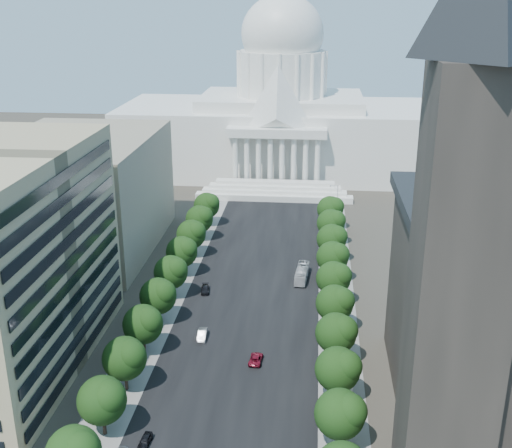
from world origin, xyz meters
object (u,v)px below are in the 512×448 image
(car_silver, at_px, (202,335))
(car_dark_b, at_px, (205,290))
(car_red, at_px, (256,359))
(city_bus, at_px, (302,273))
(car_dark_a, at_px, (145,441))

(car_silver, xyz_separation_m, car_dark_b, (-2.94, 20.68, -0.12))
(car_silver, xyz_separation_m, car_red, (11.44, -7.76, -0.10))
(car_dark_b, distance_m, city_bus, 23.81)
(car_silver, relative_size, car_dark_b, 1.04)
(city_bus, bearing_deg, car_dark_a, -104.92)
(car_dark_a, bearing_deg, city_bus, 74.21)
(car_red, distance_m, city_bus, 38.49)
(car_dark_a, height_order, car_red, car_red)
(car_dark_b, height_order, city_bus, city_bus)
(city_bus, bearing_deg, car_silver, -117.73)
(car_dark_a, xyz_separation_m, car_silver, (3.12, 32.40, 0.13))
(car_dark_a, xyz_separation_m, car_red, (14.57, 24.64, 0.02))
(car_silver, bearing_deg, city_bus, 54.31)
(car_silver, height_order, car_dark_b, car_silver)
(car_dark_a, bearing_deg, car_dark_b, 93.50)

